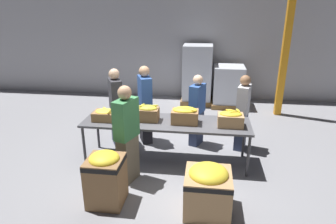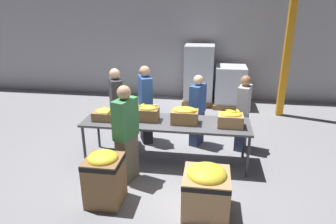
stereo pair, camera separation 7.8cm
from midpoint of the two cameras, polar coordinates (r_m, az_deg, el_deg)
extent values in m
plane|color=gray|center=(5.86, -0.73, -9.20)|extent=(30.00, 30.00, 0.00)
cube|color=#A8A8AD|center=(9.39, 3.09, 14.83)|extent=(16.00, 0.08, 4.00)
cube|color=#4C4C51|center=(5.51, -0.77, -1.98)|extent=(3.07, 0.84, 0.04)
cylinder|color=#38383D|center=(5.75, -16.06, -6.28)|extent=(0.05, 0.05, 0.77)
cylinder|color=#38383D|center=(5.35, 14.63, -8.20)|extent=(0.05, 0.05, 0.77)
cylinder|color=#38383D|center=(6.35, -13.55, -3.45)|extent=(0.05, 0.05, 0.77)
cylinder|color=#38383D|center=(6.00, 13.88, -4.94)|extent=(0.05, 0.05, 0.77)
cube|color=olive|center=(5.68, -12.29, -0.69)|extent=(0.42, 0.33, 0.16)
ellipsoid|color=yellow|center=(5.65, -12.35, 0.14)|extent=(0.34, 0.29, 0.07)
ellipsoid|color=yellow|center=(5.72, -12.27, 0.63)|extent=(0.17, 0.19, 0.05)
ellipsoid|color=yellow|center=(5.52, -11.57, 0.14)|extent=(0.06, 0.22, 0.06)
cube|color=olive|center=(5.52, -4.20, -0.47)|extent=(0.39, 0.29, 0.23)
ellipsoid|color=gold|center=(5.48, -4.24, 0.75)|extent=(0.34, 0.25, 0.11)
ellipsoid|color=gold|center=(5.43, -4.01, 0.87)|extent=(0.06, 0.16, 0.05)
ellipsoid|color=gold|center=(5.47, -5.16, 1.17)|extent=(0.19, 0.06, 0.04)
ellipsoid|color=gold|center=(5.51, -5.30, 1.30)|extent=(0.11, 0.17, 0.06)
ellipsoid|color=gold|center=(5.47, -3.05, 1.23)|extent=(0.17, 0.08, 0.04)
cube|color=olive|center=(5.40, 2.82, -0.91)|extent=(0.48, 0.32, 0.24)
ellipsoid|color=yellow|center=(5.35, 2.84, 0.37)|extent=(0.44, 0.28, 0.12)
ellipsoid|color=yellow|center=(5.29, 3.25, 0.41)|extent=(0.17, 0.13, 0.05)
ellipsoid|color=yellow|center=(5.28, 2.89, 0.62)|extent=(0.17, 0.07, 0.05)
ellipsoid|color=yellow|center=(5.26, 4.24, 0.33)|extent=(0.16, 0.11, 0.05)
cube|color=tan|center=(5.37, 11.38, -1.53)|extent=(0.44, 0.31, 0.22)
ellipsoid|color=gold|center=(5.32, 11.47, -0.37)|extent=(0.38, 0.26, 0.09)
ellipsoid|color=gold|center=(5.36, 11.05, 0.19)|extent=(0.12, 0.21, 0.04)
ellipsoid|color=gold|center=(5.37, 11.50, 0.29)|extent=(0.20, 0.11, 0.04)
ellipsoid|color=gold|center=(5.30, 11.97, -0.06)|extent=(0.18, 0.13, 0.04)
ellipsoid|color=gold|center=(5.40, 12.80, 0.26)|extent=(0.09, 0.17, 0.05)
cube|color=#2D3856|center=(6.49, -9.96, -2.67)|extent=(0.35, 0.42, 0.77)
cube|color=#333338|center=(6.25, -10.35, 3.30)|extent=(0.40, 0.49, 0.64)
sphere|color=#DBAD89|center=(6.15, -10.60, 7.12)|extent=(0.22, 0.22, 0.22)
cube|color=black|center=(6.49, -4.61, -2.31)|extent=(0.34, 0.43, 0.79)
cube|color=#2D5199|center=(6.25, -4.80, 3.81)|extent=(0.38, 0.50, 0.65)
sphere|color=tan|center=(6.15, -4.92, 7.73)|extent=(0.22, 0.22, 0.22)
cube|color=#2D3856|center=(6.34, 13.34, -3.67)|extent=(0.28, 0.39, 0.74)
cube|color=#B2B2B7|center=(6.10, 13.85, 2.13)|extent=(0.31, 0.46, 0.61)
sphere|color=#896042|center=(5.99, 14.17, 5.85)|extent=(0.21, 0.21, 0.21)
cube|color=#6B604C|center=(5.15, -8.05, -8.80)|extent=(0.32, 0.43, 0.79)
cube|color=#387A47|center=(4.84, -8.46, -1.31)|extent=(0.36, 0.50, 0.65)
sphere|color=tan|center=(4.70, -8.73, 3.67)|extent=(0.22, 0.22, 0.22)
cube|color=#2D3856|center=(6.38, 5.07, -3.11)|extent=(0.30, 0.39, 0.72)
cube|color=#2D5199|center=(6.15, 5.25, 2.51)|extent=(0.34, 0.45, 0.59)
sphere|color=#DBAD89|center=(6.04, 5.37, 6.11)|extent=(0.20, 0.20, 0.20)
cube|color=olive|center=(4.67, -12.20, -12.72)|extent=(0.52, 0.52, 0.74)
cube|color=black|center=(4.51, -12.49, -9.36)|extent=(0.53, 0.53, 0.07)
ellipsoid|color=yellow|center=(4.48, -12.55, -8.65)|extent=(0.44, 0.44, 0.18)
cube|color=tan|center=(4.48, 7.04, -15.00)|extent=(0.66, 0.66, 0.61)
cube|color=black|center=(4.34, 7.18, -12.31)|extent=(0.66, 0.66, 0.07)
ellipsoid|color=yellow|center=(4.30, 7.22, -11.56)|extent=(0.56, 0.56, 0.23)
cube|color=orange|center=(8.25, 21.44, 12.77)|extent=(0.17, 0.17, 4.00)
cube|color=olive|center=(9.01, 10.94, 1.64)|extent=(0.92, 0.92, 0.13)
cube|color=silver|center=(8.84, 11.19, 5.24)|extent=(0.85, 0.85, 1.04)
cube|color=olive|center=(9.18, 5.18, 2.30)|extent=(0.91, 0.91, 0.13)
cube|color=silver|center=(8.96, 5.36, 7.57)|extent=(0.84, 0.84, 1.60)
camera|label=1|loc=(0.04, -90.39, -0.14)|focal=32.00mm
camera|label=2|loc=(0.04, 89.61, 0.14)|focal=32.00mm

